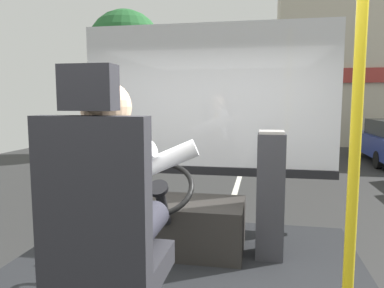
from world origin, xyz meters
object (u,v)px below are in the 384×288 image
Objects in this scene: bus_driver at (114,192)px; steering_console at (175,224)px; handrail_pole at (356,123)px; fare_box at (270,195)px; driver_seat at (104,243)px.

bus_driver is 0.73× the size of steering_console.
steering_console is 0.49× the size of handrail_pole.
handrail_pole is 2.28× the size of fare_box.
handrail_pole is 1.46m from fare_box.
driver_seat is 0.60× the size of handrail_pole.
driver_seat is 1.55m from fare_box.
bus_driver is at bearing -121.30° from fare_box.
driver_seat is 1.17m from handrail_pole.
bus_driver is 0.36× the size of handrail_pole.
bus_driver is at bearing 90.00° from driver_seat.
driver_seat reaches higher than bus_driver.
fare_box is at bearing 1.74° from steering_console.
handrail_pole reaches higher than driver_seat.
fare_box is (0.75, 1.23, -0.29)m from bus_driver.
handrail_pole reaches higher than steering_console.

